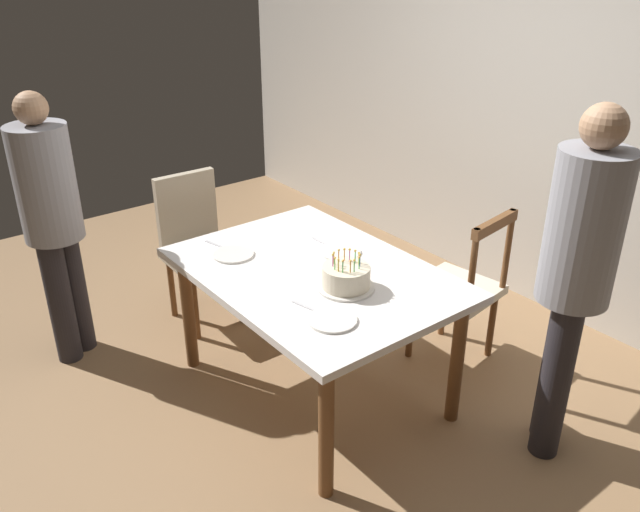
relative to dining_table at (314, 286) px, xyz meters
name	(u,v)px	position (x,y,z in m)	size (l,w,h in m)	color
ground	(315,389)	(0.00, 0.00, -0.66)	(6.40, 6.40, 0.00)	#93704C
back_wall	(547,109)	(0.00, 1.85, 0.64)	(6.40, 0.10, 2.60)	beige
dining_table	(314,286)	(0.00, 0.00, 0.00)	(1.46, 1.04, 0.75)	white
birthday_cake	(346,278)	(0.24, 0.01, 0.15)	(0.28, 0.28, 0.18)	silver
plate_near_celebrant	(233,254)	(-0.40, -0.23, 0.10)	(0.22, 0.22, 0.01)	white
plate_far_side	(340,252)	(-0.07, 0.23, 0.10)	(0.22, 0.22, 0.01)	white
plate_near_guest	(332,320)	(0.44, -0.23, 0.10)	(0.22, 0.22, 0.01)	white
fork_near_celebrant	(217,245)	(-0.56, -0.24, 0.09)	(0.18, 0.02, 0.01)	silver
fork_far_side	(322,242)	(-0.23, 0.24, 0.09)	(0.18, 0.02, 0.01)	silver
fork_near_guest	(307,307)	(0.28, -0.25, 0.09)	(0.18, 0.02, 0.01)	silver
chair_spindle_back	(459,290)	(0.26, 0.84, -0.20)	(0.50, 0.50, 0.95)	beige
chair_upholstered	(197,240)	(-1.12, -0.08, -0.13)	(0.46, 0.45, 0.95)	tan
person_celebrant	(52,216)	(-1.18, -0.91, 0.24)	(0.32, 0.32, 1.58)	#262328
person_guest	(576,269)	(1.04, 0.65, 0.31)	(0.32, 0.32, 1.70)	#262328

